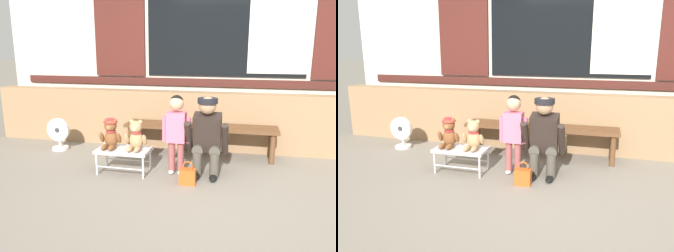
{
  "view_description": "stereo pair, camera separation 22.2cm",
  "coord_description": "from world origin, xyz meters",
  "views": [
    {
      "loc": [
        0.31,
        -3.38,
        1.5
      ],
      "look_at": [
        -0.57,
        0.47,
        0.55
      ],
      "focal_mm": 35.38,
      "sensor_mm": 36.0,
      "label": 1
    },
    {
      "loc": [
        0.53,
        -3.33,
        1.5
      ],
      "look_at": [
        -0.57,
        0.47,
        0.55
      ],
      "focal_mm": 35.38,
      "sensor_mm": 36.0,
      "label": 2
    }
  ],
  "objects": [
    {
      "name": "ground_plane",
      "position": [
        0.0,
        0.0,
        0.0
      ],
      "size": [
        60.0,
        60.0,
        0.0
      ],
      "primitive_type": "plane",
      "color": "gray"
    },
    {
      "name": "brick_low_wall",
      "position": [
        0.0,
        1.43,
        0.42
      ],
      "size": [
        7.21,
        0.25,
        0.85
      ],
      "primitive_type": "cube",
      "color": "#997551",
      "rests_on": "ground"
    },
    {
      "name": "shop_facade",
      "position": [
        0.0,
        1.94,
        1.7
      ],
      "size": [
        7.36,
        0.26,
        3.39
      ],
      "color": "beige",
      "rests_on": "ground"
    },
    {
      "name": "wooden_bench_long",
      "position": [
        -0.25,
        1.06,
        0.37
      ],
      "size": [
        2.1,
        0.4,
        0.44
      ],
      "color": "brown",
      "rests_on": "ground"
    },
    {
      "name": "small_display_bench",
      "position": [
        -1.07,
        0.22,
        0.27
      ],
      "size": [
        0.64,
        0.36,
        0.3
      ],
      "color": "silver",
      "rests_on": "ground"
    },
    {
      "name": "teddy_bear_with_hat",
      "position": [
        -1.23,
        0.22,
        0.47
      ],
      "size": [
        0.28,
        0.27,
        0.36
      ],
      "color": "brown",
      "rests_on": "small_display_bench"
    },
    {
      "name": "teddy_bear_plain",
      "position": [
        -0.91,
        0.22,
        0.46
      ],
      "size": [
        0.28,
        0.26,
        0.36
      ],
      "color": "tan",
      "rests_on": "small_display_bench"
    },
    {
      "name": "child_standing",
      "position": [
        -0.44,
        0.32,
        0.59
      ],
      "size": [
        0.35,
        0.18,
        0.96
      ],
      "color": "#994C4C",
      "rests_on": "ground"
    },
    {
      "name": "adult_crouching",
      "position": [
        -0.07,
        0.37,
        0.48
      ],
      "size": [
        0.5,
        0.49,
        0.95
      ],
      "color": "#4C473D",
      "rests_on": "ground"
    },
    {
      "name": "handbag_on_ground",
      "position": [
        -0.25,
        0.03,
        0.1
      ],
      "size": [
        0.18,
        0.11,
        0.27
      ],
      "color": "#DB561E",
      "rests_on": "ground"
    },
    {
      "name": "floor_fan",
      "position": [
        -2.32,
        0.86,
        0.24
      ],
      "size": [
        0.34,
        0.24,
        0.48
      ],
      "color": "silver",
      "rests_on": "ground"
    }
  ]
}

